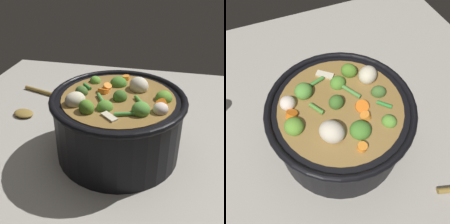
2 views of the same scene
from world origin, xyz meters
TOP-DOWN VIEW (x-y plane):
  - ground_plane at (0.00, 0.00)m, footprint 1.10×1.10m
  - cooking_pot at (-0.00, -0.00)m, footprint 0.31×0.31m

SIDE VIEW (x-z plane):
  - ground_plane at x=0.00m, z-range 0.00..0.00m
  - cooking_pot at x=0.00m, z-range -0.01..0.17m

